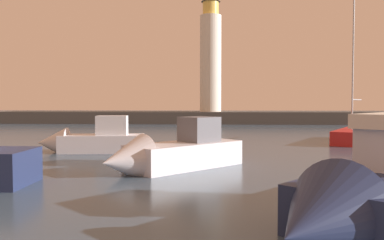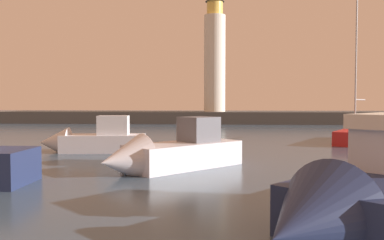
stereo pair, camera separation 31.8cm
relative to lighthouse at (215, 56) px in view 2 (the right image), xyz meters
name	(u,v)px [view 2 (the right image)]	position (x,y,z in m)	size (l,w,h in m)	color
ground_plane	(216,143)	(0.62, -27.06, -9.36)	(220.00, 220.00, 0.00)	#384C60
breakwater	(219,117)	(0.62, 0.00, -8.54)	(61.06, 6.57, 1.64)	#423F3D
lighthouse	(215,56)	(0.00, 0.00, 0.00)	(2.96, 2.96, 16.29)	silver
motorboat_0	(166,154)	(-1.41, -38.76, -8.65)	(6.46, 6.57, 2.74)	silver
motorboat_2	(89,141)	(-6.95, -32.79, -8.67)	(6.44, 2.56, 2.54)	silver
motorboat_3	(366,192)	(4.54, -46.49, -8.51)	(7.40, 7.95, 3.25)	#1E284C
sailboat_moored	(356,134)	(11.08, -25.63, -8.78)	(5.18, 7.63, 13.22)	#B21E1E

